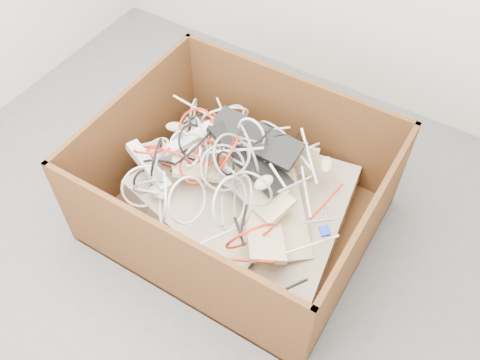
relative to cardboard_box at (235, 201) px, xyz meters
The scene contains 9 objects.
ground 0.34m from the cardboard_box, 123.58° to the right, with size 3.00×3.00×0.00m, color #4E4E50.
room_shell 1.15m from the cardboard_box, 123.58° to the right, with size 3.04×3.04×2.50m.
cardboard_box is the anchor object (origin of this frame).
keyboard_pile 0.14m from the cardboard_box, 61.33° to the left, with size 1.08×0.89×0.36m.
mice_scatter 0.25m from the cardboard_box, 134.57° to the left, with size 0.89×0.64×0.19m.
power_strip_left 0.38m from the cardboard_box, behind, with size 0.30×0.06×0.04m, color silver.
power_strip_right 0.46m from the cardboard_box, 155.61° to the right, with size 0.31×0.06×0.04m, color silver.
vga_plug 0.56m from the cardboard_box, ahead, with size 0.04×0.04×0.02m, color #0D1BC5.
cable_tangle 0.28m from the cardboard_box, behind, with size 1.11×0.90×0.42m.
Camera 1 is at (1.01, -1.06, 2.23)m, focal length 39.15 mm.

